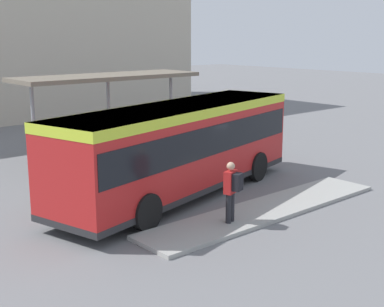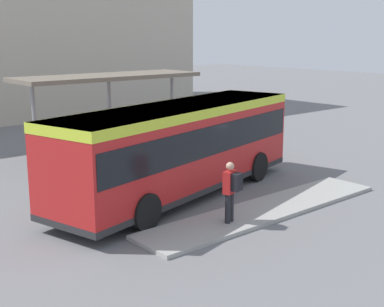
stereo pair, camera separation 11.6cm
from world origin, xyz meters
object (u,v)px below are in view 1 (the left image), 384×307
object	(u,v)px
pedestrian_waiting	(232,188)
city_bus	(180,144)
bicycle_orange	(248,135)
bicycle_yellow	(227,132)
bicycle_red	(240,133)

from	to	relation	value
pedestrian_waiting	city_bus	bearing A→B (deg)	-31.60
bicycle_orange	pedestrian_waiting	bearing A→B (deg)	135.56
pedestrian_waiting	bicycle_yellow	distance (m)	13.43
pedestrian_waiting	bicycle_yellow	bearing A→B (deg)	-61.46
pedestrian_waiting	bicycle_yellow	world-z (taller)	pedestrian_waiting
bicycle_yellow	bicycle_orange	bearing A→B (deg)	-170.16
bicycle_orange	bicycle_yellow	bearing A→B (deg)	9.83
bicycle_orange	bicycle_yellow	distance (m)	1.44
pedestrian_waiting	bicycle_orange	world-z (taller)	pedestrian_waiting
bicycle_yellow	pedestrian_waiting	bearing A→B (deg)	140.57
pedestrian_waiting	bicycle_yellow	size ratio (longest dim) A/B	1.02
city_bus	bicycle_yellow	xyz separation A→B (m)	(8.51, 6.33, -1.45)
city_bus	pedestrian_waiting	world-z (taller)	city_bus
pedestrian_waiting	bicycle_red	size ratio (longest dim) A/B	1.18
pedestrian_waiting	bicycle_red	world-z (taller)	pedestrian_waiting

